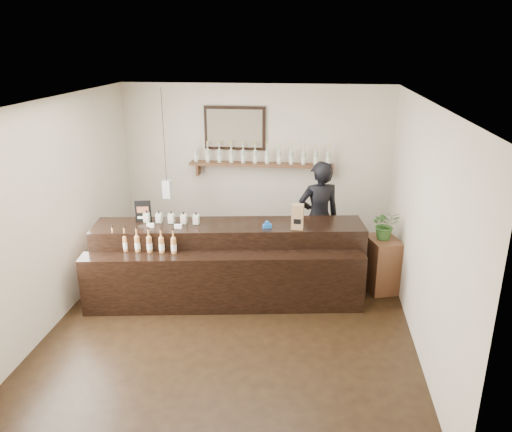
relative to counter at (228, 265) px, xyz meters
The scene contains 10 objects.
ground 0.77m from the counter, 72.95° to the right, with size 5.00×5.00×0.00m, color black.
room_shell 1.35m from the counter, 72.95° to the right, with size 5.00×5.00×5.00m.
back_wall_decor 2.21m from the counter, 89.24° to the left, with size 2.66×0.96×1.69m.
counter is the anchor object (origin of this frame).
promo_sign 1.40m from the counter, behind, with size 0.22×0.06×0.31m.
paper_bag 1.20m from the counter, ahead, with size 0.16×0.13×0.34m.
tape_dispenser 0.81m from the counter, ahead, with size 0.13×0.08×0.10m.
side_cabinet 2.23m from the counter, 12.52° to the left, with size 0.54×0.64×0.79m.
potted_plant 2.28m from the counter, 12.52° to the left, with size 0.38×0.33×0.42m, color #366528.
shopkeeper 1.67m from the counter, 38.39° to the left, with size 0.73×0.48×2.01m, color black.
Camera 1 is at (0.95, -5.69, 3.44)m, focal length 35.00 mm.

